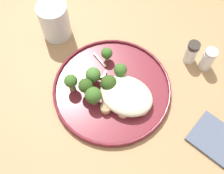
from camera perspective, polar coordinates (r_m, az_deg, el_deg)
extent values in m
plane|color=#2D2B28|center=(1.42, 2.05, -14.10)|extent=(6.00, 6.00, 0.00)
cube|color=#9E754C|center=(0.73, 3.84, -1.20)|extent=(1.40, 1.00, 0.04)
cylinder|color=maroon|center=(0.71, 0.00, -0.55)|extent=(0.29, 0.29, 0.01)
torus|color=maroon|center=(0.70, 0.00, -0.24)|extent=(0.29, 0.29, 0.01)
ellipsoid|color=beige|center=(0.68, 3.14, -1.85)|extent=(0.13, 0.10, 0.04)
cylinder|color=#E5C689|center=(0.67, 5.82, -4.17)|extent=(0.03, 0.03, 0.01)
cylinder|color=#958159|center=(0.67, 5.88, -3.89)|extent=(0.03, 0.03, 0.00)
cylinder|color=#E5C689|center=(0.68, 3.82, -2.70)|extent=(0.02, 0.02, 0.01)
cylinder|color=#958159|center=(0.68, 3.85, -2.48)|extent=(0.02, 0.02, 0.00)
cylinder|color=#E5C689|center=(0.67, 2.25, -5.00)|extent=(0.03, 0.03, 0.01)
cylinder|color=#958159|center=(0.66, 2.27, -4.77)|extent=(0.02, 0.02, 0.00)
cylinder|color=#DBB77A|center=(0.69, 2.47, -1.43)|extent=(0.03, 0.03, 0.01)
cylinder|color=#8E774F|center=(0.68, 2.49, -1.17)|extent=(0.02, 0.02, 0.00)
cylinder|color=#DBB77A|center=(0.67, -1.27, -4.27)|extent=(0.02, 0.02, 0.01)
cylinder|color=#8E774F|center=(0.66, -1.28, -4.01)|extent=(0.02, 0.02, 0.00)
cylinder|color=#89A356|center=(0.71, -3.65, 1.52)|extent=(0.02, 0.02, 0.02)
sphere|color=#42702D|center=(0.69, -3.76, 2.45)|extent=(0.04, 0.04, 0.04)
cylinder|color=#89A356|center=(0.74, -1.02, 5.87)|extent=(0.01, 0.01, 0.02)
sphere|color=#386023|center=(0.72, -1.04, 6.73)|extent=(0.03, 0.03, 0.03)
cylinder|color=#89A356|center=(0.69, -5.10, -0.75)|extent=(0.01, 0.01, 0.03)
sphere|color=#2D4C19|center=(0.67, -5.27, 0.26)|extent=(0.03, 0.03, 0.03)
cylinder|color=#7A994C|center=(0.70, -0.64, -0.10)|extent=(0.02, 0.02, 0.02)
sphere|color=#2D4C19|center=(0.68, -0.66, 0.77)|extent=(0.04, 0.04, 0.04)
cylinder|color=#7A994C|center=(0.68, -3.62, -2.57)|extent=(0.02, 0.02, 0.02)
sphere|color=#386023|center=(0.66, -3.74, -1.64)|extent=(0.04, 0.04, 0.04)
cylinder|color=#7A994C|center=(0.70, -7.91, 0.18)|extent=(0.02, 0.02, 0.03)
sphere|color=#386023|center=(0.68, -8.18, 1.19)|extent=(0.03, 0.03, 0.03)
cylinder|color=#89A356|center=(0.71, 1.63, 2.41)|extent=(0.02, 0.02, 0.02)
sphere|color=#386023|center=(0.69, 1.68, 3.40)|extent=(0.03, 0.03, 0.03)
cube|color=silver|center=(0.72, -4.04, 1.72)|extent=(0.05, 0.04, 0.00)
cube|color=silver|center=(0.74, -2.46, 5.43)|extent=(0.05, 0.03, 0.00)
cube|color=silver|center=(0.71, -1.71, 1.73)|extent=(0.01, 0.04, 0.00)
cylinder|color=silver|center=(0.78, -11.32, 12.77)|extent=(0.08, 0.08, 0.10)
cylinder|color=beige|center=(0.80, -11.02, 11.70)|extent=(0.07, 0.07, 0.06)
cube|color=#4C566B|center=(0.71, 21.25, -10.66)|extent=(0.17, 0.12, 0.01)
cylinder|color=white|center=(0.76, 18.36, 5.05)|extent=(0.03, 0.03, 0.05)
cylinder|color=silver|center=(0.74, 19.09, 6.43)|extent=(0.03, 0.03, 0.01)
cylinder|color=white|center=(0.76, 15.34, 6.42)|extent=(0.03, 0.03, 0.05)
cylinder|color=#332D28|center=(0.74, 15.96, 7.85)|extent=(0.03, 0.03, 0.01)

